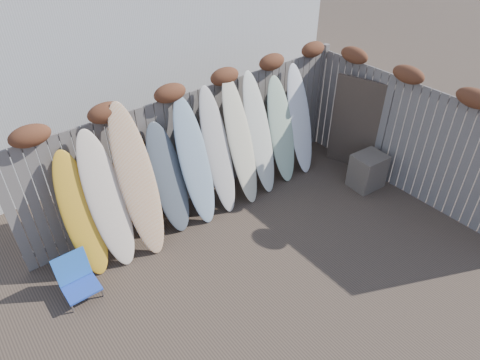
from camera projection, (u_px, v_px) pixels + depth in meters
ground at (291, 273)px, 6.23m from camera, size 80.00×80.00×0.00m
back_fence at (198, 136)px, 7.07m from camera, size 6.05×0.28×2.24m
right_fence at (414, 134)px, 7.20m from camera, size 0.28×4.40×2.24m
beach_chair at (77, 278)px, 5.81m from camera, size 0.46×0.49×0.61m
wooden_crate at (367, 171)px, 7.76m from camera, size 0.59×0.51×0.65m
lattice_panel at (362, 126)px, 7.93m from camera, size 0.42×1.15×1.79m
surfboard_0 at (82, 215)px, 5.87m from camera, size 0.54×0.69×1.85m
surfboard_1 at (107, 201)px, 5.97m from camera, size 0.53×0.72×2.03m
surfboard_2 at (138, 182)px, 6.12m from camera, size 0.57×0.83×2.28m
surfboard_3 at (169, 179)px, 6.60m from camera, size 0.57×0.67×1.79m
surfboard_4 at (195, 163)px, 6.72m from camera, size 0.51×0.73×2.06m
surfboard_5 at (218, 152)px, 6.93m from camera, size 0.47×0.75×2.10m
surfboard_6 at (240, 142)px, 7.11m from camera, size 0.51×0.79×2.18m
surfboard_7 at (259, 134)px, 7.36m from camera, size 0.51×0.76×2.12m
surfboard_8 at (281, 131)px, 7.69m from camera, size 0.56×0.71×1.91m
surfboard_9 at (300, 120)px, 7.89m from camera, size 0.52×0.74×2.00m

